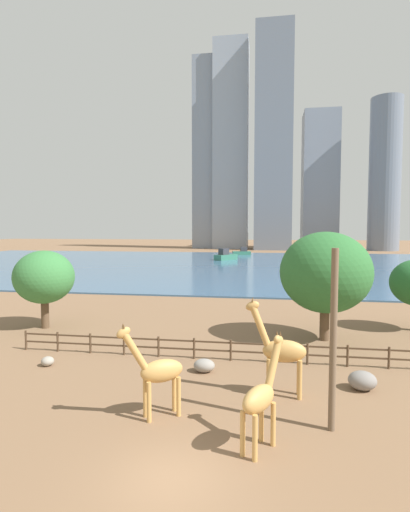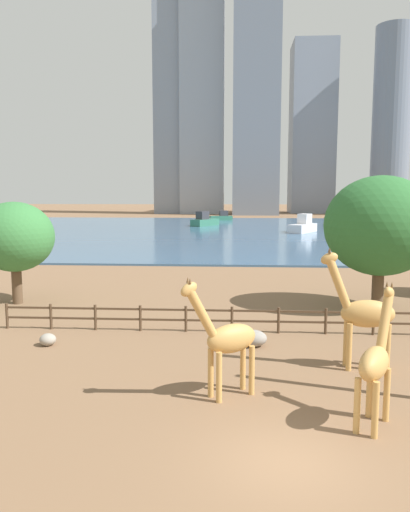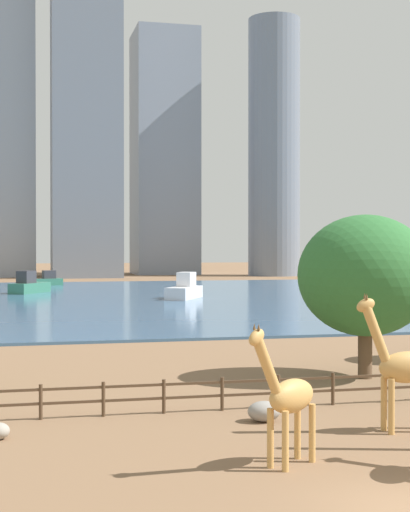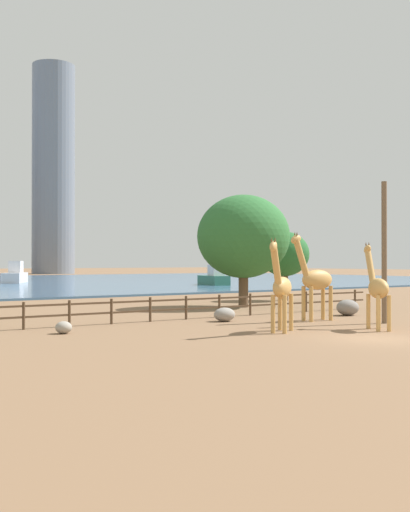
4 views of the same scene
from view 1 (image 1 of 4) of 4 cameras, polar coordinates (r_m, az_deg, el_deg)
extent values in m
plane|color=brown|center=(92.43, 7.26, -1.13)|extent=(400.00, 400.00, 0.00)
cube|color=#3D6084|center=(89.43, 7.19, -1.24)|extent=(180.00, 86.00, 0.20)
cylinder|color=tan|center=(17.94, -8.00, -19.97)|extent=(0.28, 0.28, 1.72)
cylinder|color=tan|center=(18.40, -8.52, -19.34)|extent=(0.28, 0.28, 1.72)
cylinder|color=tan|center=(18.34, -3.79, -19.39)|extent=(0.28, 0.28, 1.72)
cylinder|color=tan|center=(18.79, -4.42, -18.80)|extent=(0.28, 0.28, 1.72)
ellipsoid|color=tan|center=(17.93, -6.19, -15.99)|extent=(1.99, 1.70, 0.99)
cylinder|color=tan|center=(17.28, -10.00, -13.21)|extent=(1.16, 0.93, 1.80)
ellipsoid|color=tan|center=(16.95, -11.58, -10.67)|extent=(0.78, 0.67, 0.65)
cone|color=brown|center=(16.80, -11.53, -9.78)|extent=(0.13, 0.13, 0.18)
cone|color=brown|center=(16.95, -11.65, -9.66)|extent=(0.13, 0.13, 0.18)
cylinder|color=tan|center=(20.28, 9.07, -16.84)|extent=(0.22, 0.22, 1.89)
cylinder|color=tan|center=(20.82, 9.10, -16.27)|extent=(0.22, 0.22, 1.89)
cylinder|color=tan|center=(20.31, 13.38, -16.86)|extent=(0.22, 0.22, 1.89)
cylinder|color=tan|center=(20.85, 13.28, -16.29)|extent=(0.22, 0.22, 1.89)
ellipsoid|color=tan|center=(20.14, 11.26, -13.18)|extent=(2.10, 0.87, 1.09)
cylinder|color=tan|center=(19.84, 7.89, -9.85)|extent=(1.08, 0.36, 2.06)
ellipsoid|color=tan|center=(19.65, 6.80, -7.08)|extent=(0.79, 0.35, 0.65)
cone|color=brown|center=(19.50, 6.79, -6.21)|extent=(0.10, 0.10, 0.20)
cone|color=brown|center=(19.67, 6.82, -6.13)|extent=(0.10, 0.10, 0.20)
cylinder|color=tan|center=(16.58, 8.04, -22.18)|extent=(0.26, 0.26, 1.66)
cylinder|color=tan|center=(16.35, 9.71, -22.59)|extent=(0.26, 0.26, 1.66)
cylinder|color=tan|center=(15.61, 5.40, -23.91)|extent=(0.26, 0.26, 1.66)
cylinder|color=tan|center=(15.37, 7.15, -24.41)|extent=(0.26, 0.26, 1.66)
ellipsoid|color=tan|center=(15.49, 7.66, -19.58)|extent=(1.54, 1.95, 0.96)
cylinder|color=tan|center=(15.99, 9.75, -14.91)|extent=(0.77, 1.04, 1.79)
ellipsoid|color=tan|center=(16.06, 10.47, -11.73)|extent=(0.60, 0.75, 0.60)
cone|color=brown|center=(16.02, 10.24, -10.73)|extent=(0.12, 0.12, 0.17)
cone|color=brown|center=(15.96, 10.72, -10.80)|extent=(0.12, 0.12, 0.17)
cylinder|color=brown|center=(16.97, 17.85, -11.41)|extent=(0.28, 0.28, 7.36)
ellipsoid|color=gray|center=(26.14, -21.57, -13.80)|extent=(0.74, 0.74, 0.55)
ellipsoid|color=gray|center=(22.49, 21.56, -16.22)|extent=(1.40, 1.26, 0.94)
ellipsoid|color=gray|center=(23.43, -0.12, -15.37)|extent=(1.21, 0.99, 0.74)
cylinder|color=#4C3826|center=(29.84, -24.21, -10.91)|extent=(0.14, 0.14, 1.30)
cylinder|color=#4C3826|center=(28.67, -20.30, -11.41)|extent=(0.14, 0.14, 1.30)
cylinder|color=#4C3826|center=(27.64, -16.06, -11.89)|extent=(0.14, 0.14, 1.30)
cylinder|color=#4C3826|center=(26.77, -11.50, -12.34)|extent=(0.14, 0.14, 1.30)
cylinder|color=#4C3826|center=(26.07, -6.65, -12.73)|extent=(0.14, 0.14, 1.30)
cylinder|color=#4C3826|center=(25.56, -1.56, -13.05)|extent=(0.14, 0.14, 1.30)
cylinder|color=#4C3826|center=(25.26, 3.70, -13.27)|extent=(0.14, 0.14, 1.30)
cylinder|color=#4C3826|center=(25.15, 9.06, -13.38)|extent=(0.14, 0.14, 1.30)
cylinder|color=#4C3826|center=(25.26, 14.43, -13.39)|extent=(0.14, 0.14, 1.30)
cylinder|color=#4C3826|center=(25.57, 19.70, -13.28)|extent=(0.14, 0.14, 1.30)
cylinder|color=#4C3826|center=(26.09, 24.80, -13.07)|extent=(0.14, 0.14, 1.30)
cube|color=#4C3826|center=(25.21, 1.90, -12.22)|extent=(26.10, 0.08, 0.10)
cube|color=#4C3826|center=(25.36, 1.90, -13.35)|extent=(26.10, 0.08, 0.10)
cylinder|color=brown|center=(30.70, 16.69, -9.29)|extent=(0.68, 0.68, 2.37)
ellipsoid|color=#2D6B33|center=(30.07, 16.83, -2.24)|extent=(6.52, 6.52, 5.86)
cylinder|color=brown|center=(35.43, -21.88, -7.71)|extent=(0.62, 0.62, 2.28)
ellipsoid|color=#387A3D|center=(34.96, -22.01, -2.80)|extent=(4.79, 4.79, 4.31)
cube|color=#337259|center=(101.32, 3.00, -0.17)|extent=(5.64, 6.96, 1.34)
cube|color=#333338|center=(100.57, 2.70, 0.64)|extent=(2.65, 2.90, 1.61)
cube|color=#337259|center=(120.95, 5.24, 0.42)|extent=(5.66, 3.25, 1.07)
cube|color=#333338|center=(121.01, 5.55, 0.98)|extent=(2.19, 1.74, 1.28)
cube|color=silver|center=(85.42, 13.62, -1.02)|extent=(5.68, 7.39, 1.41)
cube|color=silver|center=(86.10, 13.89, 0.05)|extent=(2.72, 3.04, 1.69)
cylinder|color=slate|center=(162.96, 24.30, 10.50)|extent=(11.19, 11.19, 55.44)
cube|color=slate|center=(159.47, 9.77, 16.16)|extent=(14.02, 10.73, 84.10)
cube|color=#939EAD|center=(167.60, 3.74, 15.31)|extent=(13.77, 11.23, 82.38)
cube|color=gray|center=(168.72, 0.21, 14.32)|extent=(10.60, 8.09, 77.04)
cube|color=gray|center=(174.31, 16.07, 10.24)|extent=(14.07, 14.81, 55.46)
camera|label=2|loc=(4.52, -81.42, -14.90)|focal=35.00mm
camera|label=3|loc=(13.42, -103.69, -8.41)|focal=55.00mm
camera|label=4|loc=(25.38, -92.69, -11.40)|focal=45.00mm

